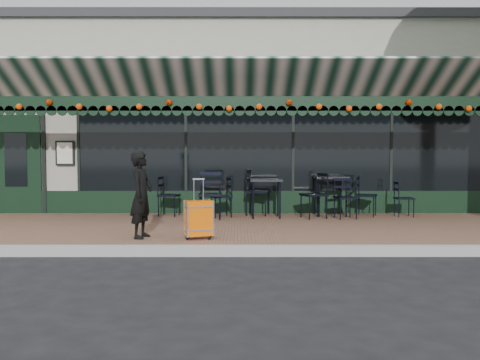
{
  "coord_description": "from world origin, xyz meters",
  "views": [
    {
      "loc": [
        0.2,
        -7.4,
        1.49
      ],
      "look_at": [
        0.21,
        1.6,
        1.02
      ],
      "focal_mm": 38.0,
      "sensor_mm": 36.0,
      "label": 1
    }
  ],
  "objects_px": {
    "chair_a_left": "(314,195)",
    "chair_b_front": "(210,195)",
    "chair_a_right": "(366,196)",
    "suitcase": "(199,219)",
    "cafe_table_a": "(330,180)",
    "woman": "(142,195)",
    "chair_b_left": "(221,197)",
    "chair_b_right": "(258,192)",
    "chair_a_extra": "(404,199)",
    "cafe_table_b": "(266,183)",
    "chair_a_front": "(345,198)",
    "chair_solo": "(169,196)"
  },
  "relations": [
    {
      "from": "cafe_table_b",
      "to": "chair_a_front",
      "type": "relative_size",
      "value": 0.96
    },
    {
      "from": "cafe_table_b",
      "to": "chair_b_left",
      "type": "bearing_deg",
      "value": 176.08
    },
    {
      "from": "chair_a_left",
      "to": "chair_solo",
      "type": "xyz_separation_m",
      "value": [
        -3.06,
        0.42,
        -0.05
      ]
    },
    {
      "from": "chair_b_right",
      "to": "chair_a_extra",
      "type": "bearing_deg",
      "value": -81.84
    },
    {
      "from": "suitcase",
      "to": "chair_b_left",
      "type": "bearing_deg",
      "value": 65.81
    },
    {
      "from": "cafe_table_a",
      "to": "chair_b_right",
      "type": "relative_size",
      "value": 0.85
    },
    {
      "from": "woman",
      "to": "chair_b_left",
      "type": "xyz_separation_m",
      "value": [
        1.17,
        2.66,
        -0.26
      ]
    },
    {
      "from": "woman",
      "to": "chair_a_front",
      "type": "xyz_separation_m",
      "value": [
        3.74,
        2.39,
        -0.27
      ]
    },
    {
      "from": "chair_a_extra",
      "to": "chair_solo",
      "type": "relative_size",
      "value": 0.88
    },
    {
      "from": "chair_a_front",
      "to": "chair_b_right",
      "type": "distance_m",
      "value": 1.88
    },
    {
      "from": "cafe_table_a",
      "to": "chair_a_front",
      "type": "height_order",
      "value": "cafe_table_a"
    },
    {
      "from": "chair_b_right",
      "to": "chair_solo",
      "type": "height_order",
      "value": "chair_b_right"
    },
    {
      "from": "chair_a_left",
      "to": "chair_a_extra",
      "type": "xyz_separation_m",
      "value": [
        1.96,
        0.27,
        -0.1
      ]
    },
    {
      "from": "cafe_table_a",
      "to": "chair_b_left",
      "type": "relative_size",
      "value": 1.0
    },
    {
      "from": "cafe_table_a",
      "to": "chair_a_right",
      "type": "distance_m",
      "value": 0.83
    },
    {
      "from": "chair_a_front",
      "to": "chair_a_left",
      "type": "bearing_deg",
      "value": 164.66
    },
    {
      "from": "chair_a_left",
      "to": "chair_b_right",
      "type": "height_order",
      "value": "chair_b_right"
    },
    {
      "from": "suitcase",
      "to": "chair_b_front",
      "type": "bearing_deg",
      "value": 70.09
    },
    {
      "from": "woman",
      "to": "chair_a_front",
      "type": "distance_m",
      "value": 4.44
    },
    {
      "from": "woman",
      "to": "chair_solo",
      "type": "distance_m",
      "value": 2.89
    },
    {
      "from": "chair_a_right",
      "to": "chair_b_right",
      "type": "bearing_deg",
      "value": 107.56
    },
    {
      "from": "woman",
      "to": "chair_a_left",
      "type": "xyz_separation_m",
      "value": [
        3.09,
        2.45,
        -0.21
      ]
    },
    {
      "from": "chair_a_front",
      "to": "chair_a_extra",
      "type": "bearing_deg",
      "value": 4.41
    },
    {
      "from": "woman",
      "to": "cafe_table_b",
      "type": "xyz_separation_m",
      "value": [
        2.11,
        2.59,
        0.04
      ]
    },
    {
      "from": "suitcase",
      "to": "chair_b_right",
      "type": "distance_m",
      "value": 3.28
    },
    {
      "from": "chair_a_extra",
      "to": "chair_b_right",
      "type": "relative_size",
      "value": 0.75
    },
    {
      "from": "woman",
      "to": "suitcase",
      "type": "height_order",
      "value": "woman"
    },
    {
      "from": "woman",
      "to": "chair_a_left",
      "type": "height_order",
      "value": "woman"
    },
    {
      "from": "cafe_table_b",
      "to": "suitcase",
      "type": "bearing_deg",
      "value": -113.91
    },
    {
      "from": "chair_a_extra",
      "to": "chair_b_right",
      "type": "xyz_separation_m",
      "value": [
        -3.1,
        0.27,
        0.12
      ]
    },
    {
      "from": "cafe_table_b",
      "to": "chair_a_right",
      "type": "xyz_separation_m",
      "value": [
        2.16,
        0.23,
        -0.29
      ]
    },
    {
      "from": "suitcase",
      "to": "chair_a_extra",
      "type": "relative_size",
      "value": 1.25
    },
    {
      "from": "cafe_table_a",
      "to": "chair_a_right",
      "type": "relative_size",
      "value": 0.98
    },
    {
      "from": "chair_solo",
      "to": "chair_a_left",
      "type": "bearing_deg",
      "value": -88.03
    },
    {
      "from": "chair_a_left",
      "to": "chair_b_right",
      "type": "bearing_deg",
      "value": -134.42
    },
    {
      "from": "cafe_table_b",
      "to": "chair_solo",
      "type": "bearing_deg",
      "value": 172.28
    },
    {
      "from": "chair_b_front",
      "to": "chair_a_right",
      "type": "bearing_deg",
      "value": 7.63
    },
    {
      "from": "chair_a_front",
      "to": "chair_b_left",
      "type": "bearing_deg",
      "value": 164.26
    },
    {
      "from": "chair_b_left",
      "to": "cafe_table_b",
      "type": "bearing_deg",
      "value": 68.73
    },
    {
      "from": "chair_a_extra",
      "to": "chair_b_left",
      "type": "bearing_deg",
      "value": 91.12
    },
    {
      "from": "cafe_table_b",
      "to": "chair_a_front",
      "type": "bearing_deg",
      "value": -7.08
    },
    {
      "from": "cafe_table_b",
      "to": "chair_a_extra",
      "type": "bearing_deg",
      "value": 2.56
    },
    {
      "from": "chair_a_left",
      "to": "chair_a_front",
      "type": "distance_m",
      "value": 0.65
    },
    {
      "from": "chair_a_right",
      "to": "chair_b_front",
      "type": "bearing_deg",
      "value": 120.22
    },
    {
      "from": "chair_a_left",
      "to": "chair_a_right",
      "type": "bearing_deg",
      "value": 88.74
    },
    {
      "from": "chair_a_right",
      "to": "chair_solo",
      "type": "bearing_deg",
      "value": 111.19
    },
    {
      "from": "chair_a_left",
      "to": "chair_b_front",
      "type": "xyz_separation_m",
      "value": [
        -2.14,
        -0.12,
        0.01
      ]
    },
    {
      "from": "chair_a_left",
      "to": "chair_b_right",
      "type": "xyz_separation_m",
      "value": [
        -1.14,
        0.55,
        0.02
      ]
    },
    {
      "from": "cafe_table_b",
      "to": "chair_b_left",
      "type": "height_order",
      "value": "chair_b_left"
    },
    {
      "from": "chair_a_front",
      "to": "chair_a_extra",
      "type": "xyz_separation_m",
      "value": [
        1.32,
        0.33,
        -0.04
      ]
    }
  ]
}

